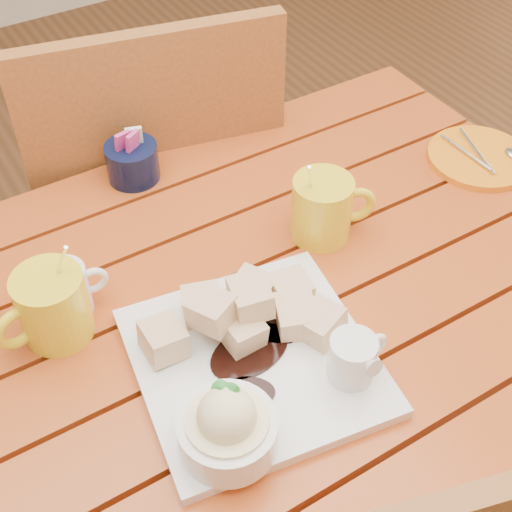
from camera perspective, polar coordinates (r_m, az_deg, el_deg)
table at (r=1.07m, az=-1.68°, el=-8.07°), size 1.20×0.79×0.75m
dessert_plate at (r=0.89m, az=-0.35°, el=-8.75°), size 0.33×0.33×0.12m
coffee_mug_left at (r=0.96m, az=-16.09°, el=-3.90°), size 0.13×0.09×0.15m
coffee_mug_right at (r=1.07m, az=5.44°, el=3.87°), size 0.13×0.09×0.15m
cream_pitcher at (r=0.99m, az=-14.86°, el=-2.59°), size 0.09×0.08×0.08m
sugar_caddy at (r=1.20m, az=-9.87°, el=7.50°), size 0.09×0.09×0.09m
orange_saucer at (r=1.29m, az=17.49°, el=7.54°), size 0.18×0.18×0.02m
chair_far at (r=1.50m, az=-8.08°, el=4.78°), size 0.54×0.54×0.97m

